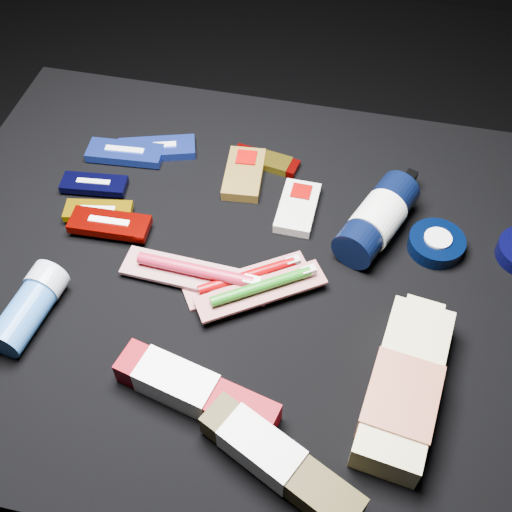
% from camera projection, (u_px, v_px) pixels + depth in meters
% --- Properties ---
extents(ground, '(3.00, 3.00, 0.00)m').
position_uv_depth(ground, '(247.00, 392.00, 1.25)').
color(ground, black).
rests_on(ground, ground).
extents(cloth_table, '(0.98, 0.78, 0.40)m').
position_uv_depth(cloth_table, '(246.00, 339.00, 1.09)').
color(cloth_table, black).
rests_on(cloth_table, ground).
extents(luna_bar_0, '(0.14, 0.09, 0.02)m').
position_uv_depth(luna_bar_0, '(157.00, 149.00, 1.08)').
color(luna_bar_0, '#1E35AA').
rests_on(luna_bar_0, cloth_table).
extents(luna_bar_1, '(0.13, 0.06, 0.02)m').
position_uv_depth(luna_bar_1, '(125.00, 153.00, 1.07)').
color(luna_bar_1, '#1D34A3').
rests_on(luna_bar_1, cloth_table).
extents(luna_bar_2, '(0.11, 0.05, 0.01)m').
position_uv_depth(luna_bar_2, '(94.00, 184.00, 1.02)').
color(luna_bar_2, black).
rests_on(luna_bar_2, cloth_table).
extents(luna_bar_3, '(0.11, 0.06, 0.01)m').
position_uv_depth(luna_bar_3, '(98.00, 211.00, 0.98)').
color(luna_bar_3, '#AC8203').
rests_on(luna_bar_3, cloth_table).
extents(luna_bar_4, '(0.12, 0.05, 0.02)m').
position_uv_depth(luna_bar_4, '(110.00, 224.00, 0.96)').
color(luna_bar_4, '#750501').
rests_on(luna_bar_4, cloth_table).
extents(clif_bar_0, '(0.07, 0.11, 0.02)m').
position_uv_depth(clif_bar_0, '(244.00, 172.00, 1.04)').
color(clif_bar_0, brown).
rests_on(clif_bar_0, cloth_table).
extents(clif_bar_1, '(0.06, 0.10, 0.02)m').
position_uv_depth(clif_bar_1, '(298.00, 206.00, 1.00)').
color(clif_bar_1, silver).
rests_on(clif_bar_1, cloth_table).
extents(power_bar, '(0.12, 0.05, 0.01)m').
position_uv_depth(power_bar, '(269.00, 162.00, 1.06)').
color(power_bar, '#6B0403').
rests_on(power_bar, cloth_table).
extents(lotion_bottle, '(0.12, 0.20, 0.07)m').
position_uv_depth(lotion_bottle, '(377.00, 219.00, 0.95)').
color(lotion_bottle, black).
rests_on(lotion_bottle, cloth_table).
extents(cream_tin_lower, '(0.08, 0.08, 0.03)m').
position_uv_depth(cream_tin_lower, '(436.00, 243.00, 0.95)').
color(cream_tin_lower, black).
rests_on(cream_tin_lower, cloth_table).
extents(bodywash_bottle, '(0.11, 0.25, 0.05)m').
position_uv_depth(bodywash_bottle, '(404.00, 389.00, 0.79)').
color(bodywash_bottle, '#CBBE87').
rests_on(bodywash_bottle, cloth_table).
extents(deodorant_stick, '(0.07, 0.13, 0.05)m').
position_uv_depth(deodorant_stick, '(30.00, 307.00, 0.86)').
color(deodorant_stick, '#2A5FAC').
rests_on(deodorant_stick, cloth_table).
extents(toothbrush_pack_0, '(0.18, 0.14, 0.02)m').
position_uv_depth(toothbrush_pack_0, '(249.00, 278.00, 0.91)').
color(toothbrush_pack_0, '#B5ACA8').
rests_on(toothbrush_pack_0, cloth_table).
extents(toothbrush_pack_1, '(0.22, 0.06, 0.02)m').
position_uv_depth(toothbrush_pack_1, '(198.00, 273.00, 0.91)').
color(toothbrush_pack_1, '#BDB5B0').
rests_on(toothbrush_pack_1, cloth_table).
extents(toothbrush_pack_2, '(0.18, 0.14, 0.02)m').
position_uv_depth(toothbrush_pack_2, '(263.00, 288.00, 0.88)').
color(toothbrush_pack_2, '#A7A29D').
rests_on(toothbrush_pack_2, cloth_table).
extents(toothpaste_carton_red, '(0.22, 0.09, 0.04)m').
position_uv_depth(toothpaste_carton_red, '(190.00, 389.00, 0.79)').
color(toothpaste_carton_red, '#6E0009').
rests_on(toothpaste_carton_red, cloth_table).
extents(toothpaste_carton_green, '(0.20, 0.13, 0.04)m').
position_uv_depth(toothpaste_carton_green, '(274.00, 458.00, 0.73)').
color(toothpaste_carton_green, '#31290E').
rests_on(toothpaste_carton_green, cloth_table).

